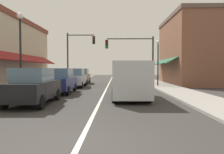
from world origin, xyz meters
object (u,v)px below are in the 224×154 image
object	(u,v)px
parked_car_far_left	(81,76)
street_lamp_right_mid	(158,55)
parked_car_nearest_left	(34,86)
parked_car_second_left	(60,81)
street_lamp_left_near	(20,41)
parked_car_third_left	(75,78)
traffic_signal_left_corner	(77,50)
traffic_signal_mast_arm	(136,52)
van_in_lane	(129,79)

from	to	relation	value
parked_car_far_left	street_lamp_right_mid	distance (m)	9.52
parked_car_nearest_left	parked_car_second_left	distance (m)	4.70
parked_car_far_left	street_lamp_left_near	bearing A→B (deg)	-98.19
parked_car_nearest_left	parked_car_third_left	world-z (taller)	same
parked_car_far_left	street_lamp_left_near	world-z (taller)	street_lamp_left_near
parked_car_second_left	parked_car_nearest_left	bearing A→B (deg)	-91.95
traffic_signal_left_corner	street_lamp_left_near	world-z (taller)	traffic_signal_left_corner
parked_car_second_left	street_lamp_left_near	world-z (taller)	street_lamp_left_near
parked_car_nearest_left	traffic_signal_mast_arm	size ratio (longest dim) A/B	0.79
traffic_signal_mast_arm	traffic_signal_left_corner	xyz separation A→B (m)	(-6.68, 1.74, 0.30)
parked_car_third_left	traffic_signal_left_corner	xyz separation A→B (m)	(-0.71, 4.52, 3.02)
parked_car_far_left	street_lamp_left_near	size ratio (longest dim) A/B	0.82
traffic_signal_left_corner	street_lamp_left_near	bearing A→B (deg)	-95.18
traffic_signal_mast_arm	street_lamp_right_mid	bearing A→B (deg)	-48.42
street_lamp_right_mid	parked_car_third_left	bearing A→B (deg)	-175.96
parked_car_nearest_left	parked_car_second_left	world-z (taller)	same
parked_car_third_left	traffic_signal_left_corner	size ratio (longest dim) A/B	0.70
street_lamp_right_mid	street_lamp_left_near	bearing A→B (deg)	-140.34
parked_car_nearest_left	van_in_lane	size ratio (longest dim) A/B	0.79
parked_car_third_left	traffic_signal_left_corner	world-z (taller)	traffic_signal_left_corner
parked_car_second_left	parked_car_third_left	distance (m)	5.16
traffic_signal_mast_arm	street_lamp_left_near	distance (m)	12.90
van_in_lane	traffic_signal_left_corner	world-z (taller)	traffic_signal_left_corner
parked_car_nearest_left	traffic_signal_left_corner	bearing A→B (deg)	91.02
parked_car_nearest_left	street_lamp_left_near	distance (m)	3.81
parked_car_third_left	parked_car_far_left	distance (m)	4.95
van_in_lane	parked_car_nearest_left	bearing A→B (deg)	-156.23
parked_car_second_left	traffic_signal_mast_arm	xyz separation A→B (m)	(6.04, 7.94, 2.72)
street_lamp_left_near	street_lamp_right_mid	distance (m)	12.65
parked_car_third_left	parked_car_second_left	bearing A→B (deg)	-91.90
traffic_signal_mast_arm	street_lamp_right_mid	xyz separation A→B (m)	(1.97, -2.22, -0.54)
traffic_signal_mast_arm	street_lamp_right_mid	world-z (taller)	traffic_signal_mast_arm
parked_car_second_left	van_in_lane	bearing A→B (deg)	-29.34
parked_car_third_left	street_lamp_right_mid	size ratio (longest dim) A/B	0.92
traffic_signal_left_corner	street_lamp_left_near	xyz separation A→B (m)	(-1.09, -12.04, -0.53)
parked_car_third_left	parked_car_far_left	size ratio (longest dim) A/B	1.00
parked_car_second_left	traffic_signal_mast_arm	world-z (taller)	traffic_signal_mast_arm
van_in_lane	traffic_signal_mast_arm	world-z (taller)	traffic_signal_mast_arm
parked_car_far_left	van_in_lane	xyz separation A→B (m)	(4.88, -12.62, 0.27)
parked_car_nearest_left	traffic_signal_left_corner	world-z (taller)	traffic_signal_left_corner
parked_car_nearest_left	traffic_signal_mast_arm	bearing A→B (deg)	62.96
traffic_signal_mast_arm	street_lamp_left_near	bearing A→B (deg)	-127.03
traffic_signal_mast_arm	street_lamp_left_near	world-z (taller)	traffic_signal_mast_arm
parked_car_second_left	street_lamp_right_mid	world-z (taller)	street_lamp_right_mid
traffic_signal_mast_arm	street_lamp_right_mid	size ratio (longest dim) A/B	1.16
traffic_signal_left_corner	street_lamp_left_near	distance (m)	12.10
traffic_signal_left_corner	parked_car_nearest_left	bearing A→B (deg)	-87.66
parked_car_far_left	traffic_signal_mast_arm	distance (m)	7.10
parked_car_nearest_left	van_in_lane	bearing A→B (deg)	23.28
parked_car_second_left	traffic_signal_left_corner	size ratio (longest dim) A/B	0.70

